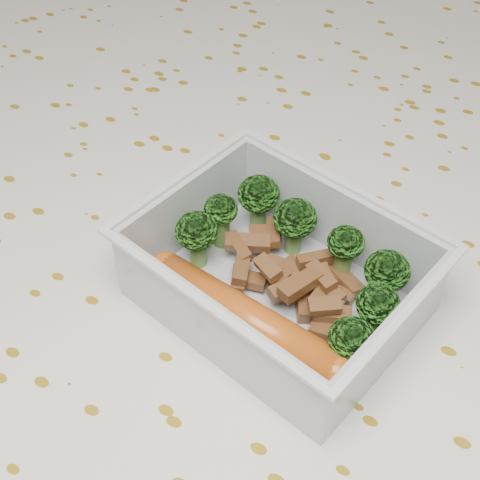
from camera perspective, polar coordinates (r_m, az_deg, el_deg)
The scene contains 6 objects.
dining_table at distance 0.53m, azimuth 0.91°, elevation -8.46°, with size 1.40×0.90×0.75m.
tablecloth at distance 0.48m, azimuth 0.98°, elevation -5.00°, with size 1.46×0.96×0.19m.
lunch_container at distance 0.42m, azimuth 3.31°, elevation -3.57°, with size 0.19×0.16×0.06m.
broccoli_florets at distance 0.42m, azimuth 5.19°, elevation -0.85°, with size 0.15×0.11×0.04m.
meat_pile at distance 0.43m, azimuth 4.65°, elevation -3.16°, with size 0.10×0.07×0.03m.
sausage at distance 0.40m, azimuth 0.46°, elevation -6.74°, with size 0.15×0.04×0.03m.
Camera 1 is at (0.15, -0.27, 1.09)m, focal length 50.00 mm.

